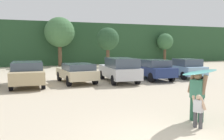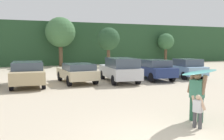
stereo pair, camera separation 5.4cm
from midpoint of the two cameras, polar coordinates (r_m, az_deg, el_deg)
The scene contains 13 objects.
ground_plane at distance 6.95m, azimuth 11.43°, elevation -15.64°, with size 120.00×120.00×0.00m, color beige.
hillside_ridge at distance 37.70m, azimuth -16.23°, elevation 5.83°, with size 108.00×12.00×5.56m, color #284C2D.
tree_far_left at distance 30.62m, azimuth -12.11°, elevation 8.50°, with size 3.61×3.61×5.94m.
tree_left at distance 29.55m, azimuth -1.04°, elevation 7.15°, with size 2.71×2.71×4.68m.
tree_center_left at distance 36.58m, azimuth 12.15°, elevation 6.38°, with size 2.34×2.34×4.29m.
parked_car_tan at distance 16.14m, azimuth -19.10°, elevation -0.67°, with size 2.18×4.31×1.52m.
parked_car_champagne at distance 16.78m, azimuth -8.26°, elevation -0.49°, with size 2.13×4.08×1.34m.
parked_car_silver at distance 17.02m, azimuth 1.65°, elevation 0.18°, with size 2.22×4.72×1.69m.
parked_car_navy at distance 18.46m, azimuth 9.35°, elevation 0.23°, with size 1.93×4.21×1.50m.
parked_car_sky_blue at distance 20.24m, azimuth 16.23°, elevation 0.47°, with size 2.05×4.21×1.50m.
person_adult at distance 8.63m, azimuth 18.99°, elevation -5.20°, with size 0.44×0.68×1.65m.
person_child at distance 8.00m, azimuth 19.18°, elevation -8.59°, with size 0.28×0.47×1.04m.
surfboard_teal at distance 8.63m, azimuth 19.74°, elevation -0.44°, with size 2.41×1.67×0.12m.
Camera 1 is at (-3.59, -5.40, 2.51)m, focal length 39.45 mm.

